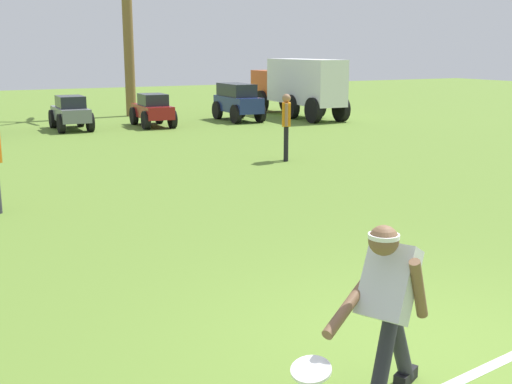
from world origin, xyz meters
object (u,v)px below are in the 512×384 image
parked_car_slot_b (71,112)px  frisbee_thrower (388,304)px  teammate_near_sideline (286,121)px  frisbee_in_flight (311,370)px  box_truck (298,85)px  palm_tree_right_of_centre (127,9)px  parked_car_slot_c (153,110)px  parked_car_slot_d (238,101)px

parked_car_slot_b → frisbee_thrower: bearing=-94.9°
frisbee_thrower → teammate_near_sideline: (4.72, 9.50, 0.15)m
frisbee_in_flight → box_truck: bearing=58.9°
palm_tree_right_of_centre → parked_car_slot_b: bearing=-131.3°
parked_car_slot_c → parked_car_slot_d: size_ratio=0.92×
parked_car_slot_b → box_truck: size_ratio=0.37×
frisbee_in_flight → box_truck: 21.26m
parked_car_slot_d → palm_tree_right_of_centre: size_ratio=0.33×
parked_car_slot_b → parked_car_slot_d: 6.02m
frisbee_in_flight → frisbee_thrower: bearing=11.5°
frisbee_thrower → box_truck: bearing=60.4°
palm_tree_right_of_centre → frisbee_in_flight: bearing=-103.9°
parked_car_slot_b → parked_car_slot_d: bearing=-0.1°
parked_car_slot_d → frisbee_in_flight: bearing=-114.8°
parked_car_slot_d → palm_tree_right_of_centre: (-2.98, 3.47, 3.33)m
parked_car_slot_c → parked_car_slot_b: bearing=173.2°
parked_car_slot_d → box_truck: (2.68, 0.18, 0.51)m
box_truck → palm_tree_right_of_centre: palm_tree_right_of_centre is taller
box_truck → frisbee_in_flight: bearing=-121.1°
frisbee_in_flight → parked_car_slot_d: 19.84m
box_truck → frisbee_thrower: bearing=-119.6°
frisbee_in_flight → teammate_near_sideline: bearing=60.5°
parked_car_slot_c → frisbee_in_flight: bearing=-105.6°
teammate_near_sideline → palm_tree_right_of_centre: palm_tree_right_of_centre is taller
teammate_near_sideline → parked_car_slot_b: bearing=110.8°
frisbee_thrower → parked_car_slot_d: (7.57, 17.86, -0.07)m
frisbee_in_flight → palm_tree_right_of_centre: size_ratio=0.05×
teammate_near_sideline → parked_car_slot_b: 8.97m
frisbee_thrower → parked_car_slot_d: 19.40m
parked_car_slot_c → parked_car_slot_d: bearing=5.1°
teammate_near_sideline → parked_car_slot_c: teammate_near_sideline is taller
palm_tree_right_of_centre → parked_car_slot_d: bearing=-49.3°
frisbee_in_flight → box_truck: size_ratio=0.06×
frisbee_in_flight → palm_tree_right_of_centre: palm_tree_right_of_centre is taller
teammate_near_sideline → parked_car_slot_c: 8.09m
parked_car_slot_d → box_truck: box_truck is taller
parked_car_slot_b → parked_car_slot_c: bearing=-6.8°
frisbee_thrower → teammate_near_sideline: 10.61m
parked_car_slot_b → box_truck: bearing=1.1°
parked_car_slot_c → palm_tree_right_of_centre: size_ratio=0.31×
frisbee_thrower → box_truck: 20.76m
frisbee_thrower → box_truck: box_truck is taller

